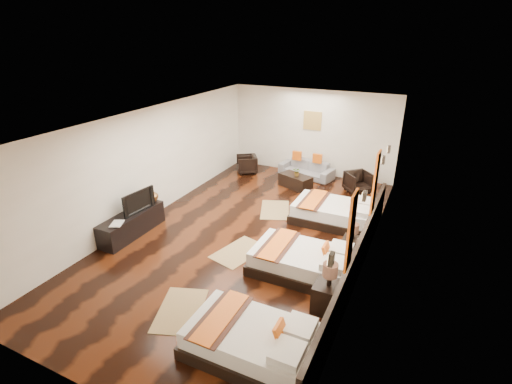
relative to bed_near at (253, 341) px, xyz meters
The scene contains 30 objects.
floor 3.65m from the bed_near, 117.76° to the left, with size 5.50×9.50×0.01m, color black.
ceiling 4.44m from the bed_near, 117.76° to the left, with size 5.50×9.50×0.01m, color white.
back_wall 8.23m from the bed_near, 102.01° to the left, with size 5.50×0.01×2.80m, color silver.
left_wall 5.61m from the bed_near, 144.08° to the left, with size 0.01×9.50×2.80m, color silver.
right_wall 3.58m from the bed_near, 71.85° to the left, with size 0.01×9.50×2.80m, color silver.
headboard_panel 2.63m from the bed_near, 67.24° to the left, with size 0.08×6.60×0.90m, color black.
bed_near is the anchor object (origin of this frame).
bed_mid 2.32m from the bed_near, 89.98° to the left, with size 2.02×1.27×0.77m.
bed_far 4.75m from the bed_near, 89.99° to the left, with size 2.04×1.28×0.78m.
nightstand_a 1.62m from the bed_near, 62.38° to the left, with size 0.48×0.48×0.96m.
nightstand_b 3.42m from the bed_near, 77.33° to the left, with size 0.40×0.40×0.79m.
jute_mat_near 1.62m from the bed_near, 168.53° to the left, with size 0.75×1.20×0.01m, color #94774B.
jute_mat_mid 2.88m from the bed_near, 121.97° to the left, with size 0.75×1.20×0.01m, color #94774B.
jute_mat_far 5.01m from the bed_near, 108.94° to the left, with size 0.75×1.20×0.01m, color #94774B.
tv_console 4.67m from the bed_near, 153.89° to the left, with size 0.50×1.80×0.55m, color black.
tv 4.74m from the bed_near, 151.60° to the left, with size 0.92×0.12×0.53m, color black.
book 4.45m from the bed_near, 160.95° to the left, with size 0.25×0.34×0.03m, color black.
figurine 5.08m from the bed_near, 145.98° to the left, with size 0.33×0.33×0.34m, color brown.
sofa 7.74m from the bed_near, 102.56° to the left, with size 1.81×0.71×0.53m, color slate.
armchair_left 7.92m from the bed_near, 117.37° to the left, with size 0.65×0.66×0.60m, color black.
armchair_right 6.97m from the bed_near, 88.88° to the left, with size 0.67×0.69×0.63m, color black.
coffee_table 6.72m from the bed_near, 104.51° to the left, with size 1.00×0.50×0.40m, color black.
table_plant 6.66m from the bed_near, 104.12° to the left, with size 0.25×0.21×0.27m, color #326220.
orange_panel_a 2.21m from the bed_near, 51.89° to the left, with size 0.04×0.40×1.30m, color #D86014.
orange_panel_b 3.94m from the bed_near, 73.61° to the left, with size 0.04×0.40×1.30m, color #D86014.
sconce_near 1.90m from the bed_near, 12.27° to the left, with size 0.07×0.12×0.18m.
sconce_mid 3.07m from the bed_near, 67.35° to the left, with size 0.07×0.12×0.18m.
sconce_far 4.99m from the bed_near, 77.67° to the left, with size 0.07×0.12×0.18m.
sconce_lounge 5.83m from the bed_near, 79.63° to the left, with size 0.07×0.12×0.18m.
gold_artwork 8.27m from the bed_near, 102.03° to the left, with size 0.60×0.04×0.60m, color #AD873F.
Camera 1 is at (3.60, -7.10, 4.54)m, focal length 26.58 mm.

